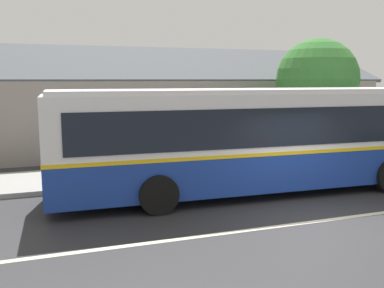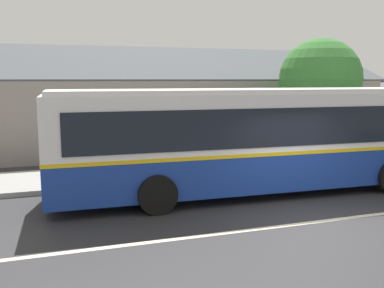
{
  "view_description": "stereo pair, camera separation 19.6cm",
  "coord_description": "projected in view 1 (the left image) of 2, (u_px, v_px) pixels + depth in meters",
  "views": [
    {
      "loc": [
        -6.12,
        -8.15,
        3.32
      ],
      "look_at": [
        -2.09,
        3.26,
        1.48
      ],
      "focal_mm": 40.0,
      "sensor_mm": 36.0,
      "label": 1
    },
    {
      "loc": [
        -5.94,
        -8.22,
        3.32
      ],
      "look_at": [
        -2.09,
        3.26,
        1.48
      ],
      "focal_mm": 40.0,
      "sensor_mm": 36.0,
      "label": 2
    }
  ],
  "objects": [
    {
      "name": "ground_plane",
      "position": [
        321.0,
        221.0,
        10.12
      ],
      "size": [
        300.0,
        300.0,
        0.0
      ],
      "primitive_type": "plane",
      "color": "#2D2D30"
    },
    {
      "name": "sidewalk_far",
      "position": [
        221.0,
        168.0,
        15.7
      ],
      "size": [
        60.0,
        3.0,
        0.15
      ],
      "primitive_type": "cube",
      "color": "#9E9E99",
      "rests_on": "ground"
    },
    {
      "name": "lane_divider_stripe",
      "position": [
        321.0,
        221.0,
        10.12
      ],
      "size": [
        60.0,
        0.16,
        0.01
      ],
      "primitive_type": "cube",
      "color": "beige",
      "rests_on": "ground"
    },
    {
      "name": "community_building",
      "position": [
        120.0,
        111.0,
        21.66
      ],
      "size": [
        24.75,
        8.96,
        5.97
      ],
      "color": "gray",
      "rests_on": "ground"
    },
    {
      "name": "transit_bus",
      "position": [
        259.0,
        137.0,
        12.53
      ],
      "size": [
        12.17,
        3.04,
        3.05
      ],
      "color": "navy",
      "rests_on": "ground"
    },
    {
      "name": "street_tree_primary",
      "position": [
        318.0,
        83.0,
        17.68
      ],
      "size": [
        3.38,
        3.38,
        5.0
      ],
      "color": "#4C3828",
      "rests_on": "ground"
    },
    {
      "name": "bus_stop_sign",
      "position": [
        383.0,
        123.0,
        16.64
      ],
      "size": [
        0.36,
        0.07,
        2.4
      ],
      "color": "gray",
      "rests_on": "sidewalk_far"
    }
  ]
}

